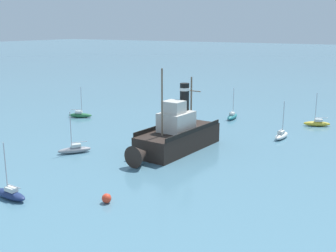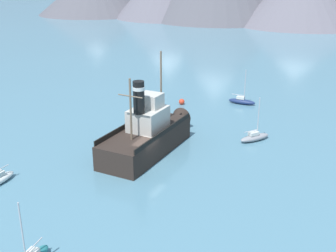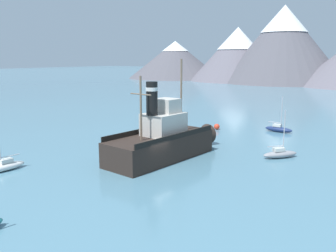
% 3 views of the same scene
% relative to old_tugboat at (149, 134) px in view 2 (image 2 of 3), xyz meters
% --- Properties ---
extents(ground_plane, '(600.00, 600.00, 0.00)m').
position_rel_old_tugboat_xyz_m(ground_plane, '(1.57, -3.35, -1.83)').
color(ground_plane, teal).
extents(old_tugboat, '(5.41, 14.64, 9.90)m').
position_rel_old_tugboat_xyz_m(old_tugboat, '(0.00, 0.00, 0.00)').
color(old_tugboat, '#2D231E').
rests_on(old_tugboat, ground).
extents(sailboat_grey, '(3.21, 3.67, 4.90)m').
position_rel_old_tugboat_xyz_m(sailboat_grey, '(9.63, 6.76, -1.40)').
color(sailboat_grey, gray).
rests_on(sailboat_grey, ground).
extents(sailboat_navy, '(3.87, 1.38, 4.90)m').
position_rel_old_tugboat_xyz_m(sailboat_navy, '(5.24, 19.43, -1.40)').
color(sailboat_navy, navy).
rests_on(sailboat_navy, ground).
extents(mooring_buoy, '(0.81, 0.81, 0.81)m').
position_rel_old_tugboat_xyz_m(mooring_buoy, '(-2.43, 15.99, -1.43)').
color(mooring_buoy, red).
rests_on(mooring_buoy, ground).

